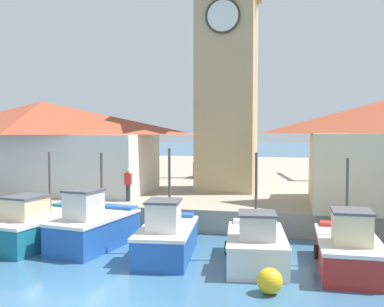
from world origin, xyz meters
name	(u,v)px	position (x,y,z in m)	size (l,w,h in m)	color
ground_plane	(73,299)	(0.00, 0.00, 0.00)	(300.00, 300.00, 0.00)	#386689
quay_wharf	(226,176)	(0.00, 28.36, 0.54)	(120.00, 40.00, 1.08)	#9E937F
fishing_boat_left_outer	(40,226)	(-4.20, 5.16, 0.74)	(2.97, 5.08, 3.75)	#196B7F
fishing_boat_left_inner	(94,227)	(-1.77, 5.09, 0.82)	(2.54, 4.37, 3.75)	#2356A8
fishing_boat_mid_left	(167,237)	(1.40, 4.49, 0.75)	(2.30, 4.39, 3.97)	#2356A8
fishing_boat_center	(256,245)	(4.66, 4.36, 0.67)	(2.44, 4.29, 3.86)	silver
fishing_boat_mid_right	(348,249)	(7.70, 4.35, 0.72)	(2.09, 4.38, 3.70)	#AD2823
clock_tower	(227,63)	(2.01, 15.28, 8.62)	(3.83, 3.83, 15.94)	tan
warehouse_left	(42,145)	(-8.56, 12.64, 3.77)	(13.17, 5.65, 5.25)	silver
port_crane_far	(210,79)	(-0.30, 22.14, 8.47)	(2.00, 10.85, 18.53)	maroon
mooring_buoy	(270,281)	(5.27, 1.58, 0.37)	(0.74, 0.74, 0.74)	gold
dock_worker_near_tower	(128,185)	(-2.20, 9.99, 1.92)	(0.34, 0.22, 1.62)	#33333D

